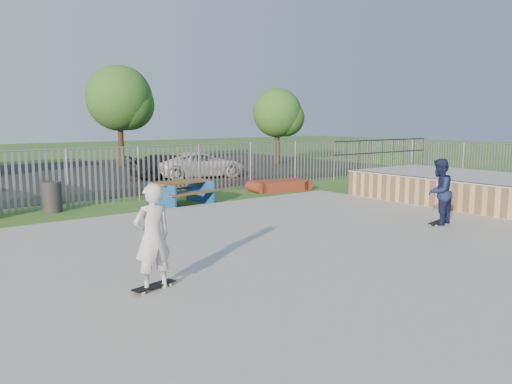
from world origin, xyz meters
TOP-DOWN VIEW (x-y plane):
  - ground at (0.00, 0.00)m, footprint 120.00×120.00m
  - concrete_slab at (0.00, 0.00)m, footprint 15.00×12.00m
  - quarter_pipe at (9.50, 1.04)m, footprint 5.50×7.05m
  - fence at (1.00, 4.59)m, footprint 26.04×16.02m
  - picnic_table at (1.73, 7.10)m, footprint 2.23×1.93m
  - funbox at (6.77, 7.73)m, footprint 2.38×1.47m
  - trash_bin_grey at (-2.28, 8.45)m, footprint 0.60×0.60m
  - parking_lot at (0.00, 19.00)m, footprint 40.00×18.00m
  - car_dark at (5.17, 14.53)m, footprint 4.41×2.25m
  - car_white at (6.59, 13.87)m, footprint 4.98×2.84m
  - tree_mid at (5.93, 22.63)m, footprint 4.17×4.17m
  - tree_right at (15.21, 18.04)m, footprint 3.31×3.31m
  - skateboard_a at (5.32, -0.71)m, footprint 0.82×0.34m
  - skateboard_b at (-3.19, -0.84)m, footprint 0.82×0.36m
  - skater_navy at (5.32, -0.71)m, footprint 0.98×0.83m
  - skater_white at (-3.19, -0.84)m, footprint 0.67×0.46m

SIDE VIEW (x-z plane):
  - ground at x=0.00m, z-range 0.00..0.00m
  - parking_lot at x=0.00m, z-range 0.00..0.02m
  - concrete_slab at x=0.00m, z-range 0.00..0.15m
  - skateboard_a at x=5.32m, z-range 0.15..0.23m
  - skateboard_b at x=-3.19m, z-range 0.15..0.23m
  - funbox at x=6.77m, z-range 0.00..0.44m
  - picnic_table at x=1.73m, z-range 0.01..0.86m
  - trash_bin_grey at x=-2.28m, z-range 0.00..0.99m
  - quarter_pipe at x=9.50m, z-range -0.54..1.65m
  - car_dark at x=5.17m, z-range 0.02..1.25m
  - car_white at x=6.59m, z-range 0.02..1.33m
  - fence at x=1.00m, z-range 0.00..2.00m
  - skater_navy at x=5.32m, z-range 0.15..1.95m
  - skater_white at x=-3.19m, z-range 0.15..1.95m
  - tree_right at x=15.21m, z-range 0.88..5.99m
  - tree_mid at x=5.93m, z-range 1.12..7.55m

